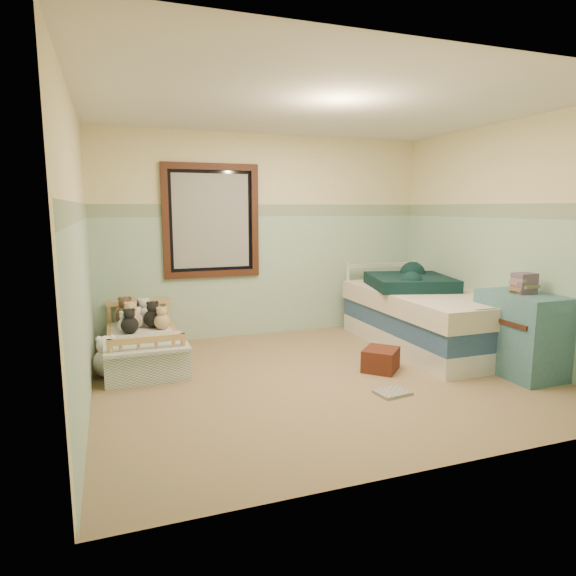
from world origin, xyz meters
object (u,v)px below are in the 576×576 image
object	(u,v)px
dresser	(521,334)
floor_book	(392,392)
plush_floor_tan	(157,362)
twin_bed_frame	(426,338)
plush_floor_cream	(107,363)
toddler_bed_frame	(144,354)
red_pillow	(381,360)

from	to	relation	value
dresser	floor_book	size ratio (longest dim) A/B	2.78
plush_floor_tan	twin_bed_frame	bearing A→B (deg)	-1.91
floor_book	plush_floor_cream	bearing A→B (deg)	142.87
toddler_bed_frame	plush_floor_tan	bearing A→B (deg)	-76.38
red_pillow	toddler_bed_frame	bearing A→B (deg)	154.18
twin_bed_frame	red_pillow	xyz separation A→B (m)	(-0.93, -0.56, 0.00)
floor_book	dresser	bearing A→B (deg)	-5.44
plush_floor_tan	floor_book	distance (m)	2.27
red_pillow	dresser	bearing A→B (deg)	-24.02
toddler_bed_frame	dresser	world-z (taller)	dresser
toddler_bed_frame	dresser	size ratio (longest dim) A/B	1.78
dresser	red_pillow	bearing A→B (deg)	155.98
toddler_bed_frame	twin_bed_frame	distance (m)	3.18
toddler_bed_frame	red_pillow	world-z (taller)	red_pillow
toddler_bed_frame	plush_floor_tan	distance (m)	0.42
red_pillow	floor_book	distance (m)	0.65
plush_floor_tan	red_pillow	distance (m)	2.21
toddler_bed_frame	plush_floor_tan	world-z (taller)	plush_floor_tan
red_pillow	floor_book	xyz separation A→B (m)	(-0.23, -0.60, -0.10)
twin_bed_frame	plush_floor_cream	bearing A→B (deg)	177.26
plush_floor_tan	dresser	xyz separation A→B (m)	(3.33, -1.20, 0.28)
plush_floor_cream	dresser	size ratio (longest dim) A/B	0.34
toddler_bed_frame	floor_book	size ratio (longest dim) A/B	4.94
plush_floor_tan	dresser	bearing A→B (deg)	-19.86
plush_floor_tan	dresser	size ratio (longest dim) A/B	0.29
plush_floor_cream	red_pillow	size ratio (longest dim) A/B	0.77
plush_floor_cream	twin_bed_frame	size ratio (longest dim) A/B	0.13
twin_bed_frame	red_pillow	bearing A→B (deg)	-148.98
toddler_bed_frame	twin_bed_frame	xyz separation A→B (m)	(3.14, -0.51, 0.02)
plush_floor_cream	plush_floor_tan	xyz separation A→B (m)	(0.46, -0.07, -0.02)
floor_book	plush_floor_tan	bearing A→B (deg)	138.60
red_pillow	plush_floor_cream	bearing A→B (deg)	164.24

